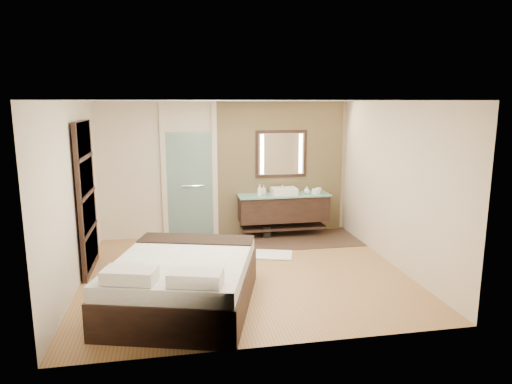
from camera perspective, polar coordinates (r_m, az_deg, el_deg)
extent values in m
plane|color=olive|center=(7.39, -1.41, -10.09)|extent=(5.00, 5.00, 0.00)
cube|color=#36291D|center=(8.98, 0.78, -6.16)|extent=(3.80, 1.30, 0.01)
cube|color=tan|center=(9.37, 3.08, 2.99)|extent=(2.60, 0.08, 2.70)
cube|color=black|center=(9.24, 3.45, -2.06)|extent=(1.80, 0.50, 0.50)
cube|color=black|center=(9.33, 3.42, -4.39)|extent=(1.71, 0.45, 0.04)
cube|color=#89D1C2|center=(9.16, 3.50, -0.38)|extent=(1.85, 0.55, 0.03)
cube|color=white|center=(9.14, 3.51, 0.11)|extent=(0.50, 0.38, 0.13)
cylinder|color=silver|center=(9.32, 3.23, 0.45)|extent=(0.03, 0.03, 0.18)
cylinder|color=silver|center=(9.27, 3.29, 0.89)|extent=(0.02, 0.10, 0.02)
cube|color=black|center=(9.28, 3.17, 4.78)|extent=(1.06, 0.03, 0.96)
cube|color=white|center=(9.27, 3.20, 4.77)|extent=(0.94, 0.01, 0.84)
cube|color=#FFEDBF|center=(9.18, 0.77, 4.73)|extent=(0.07, 0.01, 0.80)
cube|color=#FFEDBF|center=(9.36, 5.59, 4.80)|extent=(0.07, 0.01, 0.80)
cube|color=#A6D2C8|center=(9.16, -8.25, 0.80)|extent=(0.90, 0.05, 2.10)
cylinder|color=silver|center=(9.11, -7.93, 0.76)|extent=(0.45, 0.03, 0.03)
cube|color=beige|center=(9.12, -11.45, 2.56)|extent=(0.10, 0.08, 2.70)
cube|color=beige|center=(9.15, -5.18, 2.77)|extent=(0.10, 0.08, 2.70)
cube|color=black|center=(7.67, -20.43, -0.66)|extent=(0.06, 1.20, 2.40)
cube|color=beige|center=(7.87, -19.87, -6.59)|extent=(0.02, 1.06, 0.52)
cube|color=beige|center=(7.72, -20.16, -2.43)|extent=(0.02, 1.06, 0.52)
cube|color=beige|center=(7.61, -20.45, 1.88)|extent=(0.02, 1.06, 0.52)
cube|color=beige|center=(7.55, -20.76, 6.28)|extent=(0.02, 1.06, 0.52)
cube|color=black|center=(6.27, -9.06, -11.88)|extent=(2.26, 2.56, 0.48)
cube|color=silver|center=(6.15, -9.16, -9.00)|extent=(2.20, 2.49, 0.20)
cube|color=black|center=(6.87, -7.47, -5.93)|extent=(1.75, 0.93, 0.04)
cube|color=silver|center=(5.43, -15.50, -9.98)|extent=(0.66, 0.48, 0.15)
cube|color=silver|center=(5.21, -7.56, -10.56)|extent=(0.66, 0.48, 0.15)
cube|color=white|center=(8.18, 1.97, -7.82)|extent=(0.84, 0.69, 0.02)
cylinder|color=black|center=(9.21, 1.35, -5.00)|extent=(0.24, 0.24, 0.23)
cube|color=white|center=(9.26, 7.52, 0.08)|extent=(0.16, 0.16, 0.10)
imported|color=white|center=(8.92, 0.45, 0.20)|extent=(0.11, 0.11, 0.23)
imported|color=#B2B2B2|center=(9.11, 0.97, 0.27)|extent=(0.10, 0.10, 0.19)
imported|color=#BDEEE9|center=(9.25, 6.36, 0.25)|extent=(0.14, 0.14, 0.15)
imported|color=white|center=(9.44, 7.83, 0.27)|extent=(0.15, 0.15, 0.09)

